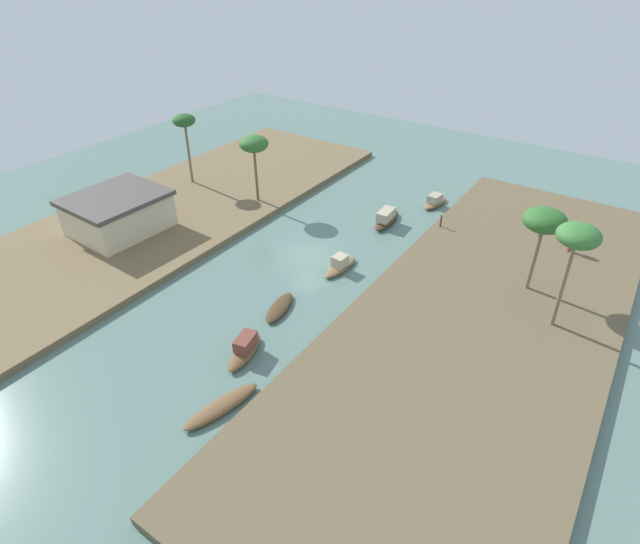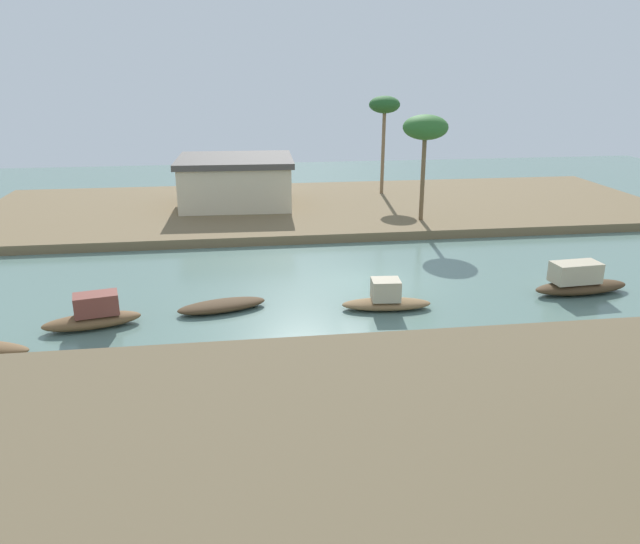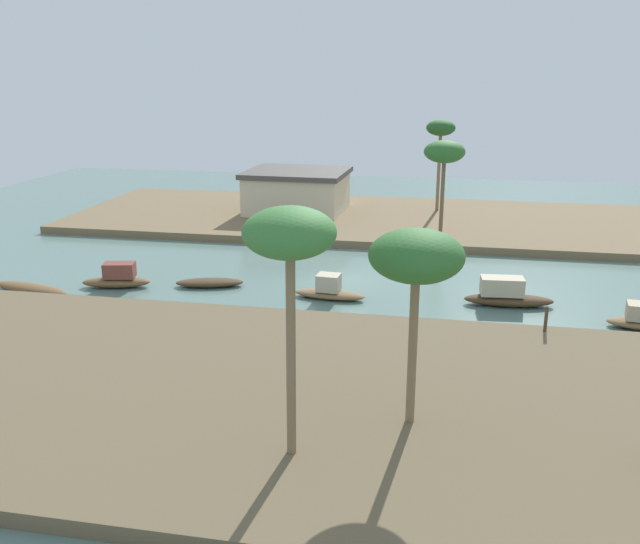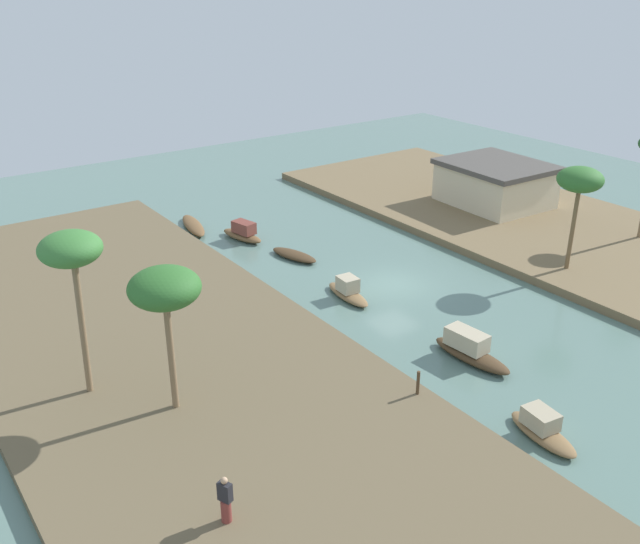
{
  "view_description": "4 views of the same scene",
  "coord_description": "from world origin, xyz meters",
  "px_view_note": "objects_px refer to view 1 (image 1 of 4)",
  "views": [
    {
      "loc": [
        -27.22,
        -19.7,
        20.76
      ],
      "look_at": [
        -2.69,
        -3.06,
        1.12
      ],
      "focal_mm": 28.45,
      "sensor_mm": 36.0,
      "label": 1
    },
    {
      "loc": [
        -5.85,
        -25.0,
        9.07
      ],
      "look_at": [
        -2.53,
        -1.14,
        0.96
      ],
      "focal_mm": 34.38,
      "sensor_mm": 36.0,
      "label": 2
    },
    {
      "loc": [
        5.36,
        -34.38,
        10.88
      ],
      "look_at": [
        -1.19,
        -0.34,
        0.45
      ],
      "focal_mm": 38.44,
      "sensor_mm": 36.0,
      "label": 3
    },
    {
      "loc": [
        26.97,
        -24.41,
        16.72
      ],
      "look_at": [
        -2.23,
        -3.59,
        0.91
      ],
      "focal_mm": 39.34,
      "sensor_mm": 36.0,
      "label": 4
    }
  ],
  "objects_px": {
    "sampan_midstream": "(280,307)",
    "sampan_near_left_bank": "(387,218)",
    "sampan_with_red_awning": "(222,406)",
    "person_on_near_bank": "(572,243)",
    "sampan_open_hull": "(245,349)",
    "sampan_downstream_large": "(435,201)",
    "mooring_post": "(441,221)",
    "riverside_building": "(118,212)",
    "palm_tree_left_far": "(545,221)",
    "palm_tree_right_short": "(254,145)",
    "palm_tree_left_near": "(578,238)",
    "sampan_with_tall_canopy": "(340,265)",
    "palm_tree_right_tall": "(184,122)"
  },
  "relations": [
    {
      "from": "sampan_with_red_awning",
      "to": "palm_tree_right_tall",
      "type": "distance_m",
      "value": 30.13
    },
    {
      "from": "sampan_with_tall_canopy",
      "to": "palm_tree_left_far",
      "type": "relative_size",
      "value": 0.6
    },
    {
      "from": "sampan_with_tall_canopy",
      "to": "sampan_with_red_awning",
      "type": "height_order",
      "value": "sampan_with_tall_canopy"
    },
    {
      "from": "sampan_near_left_bank",
      "to": "palm_tree_right_short",
      "type": "height_order",
      "value": "palm_tree_right_short"
    },
    {
      "from": "palm_tree_left_far",
      "to": "sampan_open_hull",
      "type": "bearing_deg",
      "value": 142.57
    },
    {
      "from": "riverside_building",
      "to": "sampan_with_tall_canopy",
      "type": "bearing_deg",
      "value": -70.53
    },
    {
      "from": "palm_tree_right_short",
      "to": "sampan_with_tall_canopy",
      "type": "bearing_deg",
      "value": -112.56
    },
    {
      "from": "mooring_post",
      "to": "palm_tree_right_short",
      "type": "relative_size",
      "value": 0.18
    },
    {
      "from": "sampan_near_left_bank",
      "to": "mooring_post",
      "type": "xyz_separation_m",
      "value": [
        1.25,
        -4.4,
        0.51
      ]
    },
    {
      "from": "mooring_post",
      "to": "palm_tree_left_near",
      "type": "xyz_separation_m",
      "value": [
        -8.09,
        -10.81,
        5.62
      ]
    },
    {
      "from": "sampan_with_tall_canopy",
      "to": "sampan_near_left_bank",
      "type": "distance_m",
      "value": 8.43
    },
    {
      "from": "sampan_with_tall_canopy",
      "to": "palm_tree_right_short",
      "type": "distance_m",
      "value": 14.21
    },
    {
      "from": "palm_tree_left_near",
      "to": "sampan_with_tall_canopy",
      "type": "bearing_deg",
      "value": 96.09
    },
    {
      "from": "sampan_downstream_large",
      "to": "palm_tree_left_far",
      "type": "relative_size",
      "value": 0.56
    },
    {
      "from": "sampan_with_tall_canopy",
      "to": "palm_tree_right_short",
      "type": "xyz_separation_m",
      "value": [
        5.06,
        12.17,
        5.32
      ]
    },
    {
      "from": "palm_tree_right_short",
      "to": "palm_tree_left_near",
      "type": "bearing_deg",
      "value": -97.43
    },
    {
      "from": "sampan_downstream_large",
      "to": "sampan_with_red_awning",
      "type": "xyz_separation_m",
      "value": [
        -28.92,
        -0.54,
        -0.19
      ]
    },
    {
      "from": "palm_tree_right_short",
      "to": "palm_tree_left_far",
      "type": "bearing_deg",
      "value": -90.83
    },
    {
      "from": "sampan_with_red_awning",
      "to": "sampan_open_hull",
      "type": "distance_m",
      "value": 4.22
    },
    {
      "from": "sampan_open_hull",
      "to": "sampan_with_red_awning",
      "type": "bearing_deg",
      "value": -168.52
    },
    {
      "from": "mooring_post",
      "to": "palm_tree_left_far",
      "type": "bearing_deg",
      "value": -120.31
    },
    {
      "from": "sampan_midstream",
      "to": "sampan_open_hull",
      "type": "distance_m",
      "value": 4.71
    },
    {
      "from": "sampan_near_left_bank",
      "to": "palm_tree_left_near",
      "type": "bearing_deg",
      "value": -118.53
    },
    {
      "from": "palm_tree_left_far",
      "to": "sampan_midstream",
      "type": "bearing_deg",
      "value": 130.43
    },
    {
      "from": "person_on_near_bank",
      "to": "palm_tree_right_short",
      "type": "relative_size",
      "value": 0.28
    },
    {
      "from": "sampan_open_hull",
      "to": "palm_tree_left_far",
      "type": "bearing_deg",
      "value": -49.95
    },
    {
      "from": "person_on_near_bank",
      "to": "riverside_building",
      "type": "distance_m",
      "value": 35.86
    },
    {
      "from": "sampan_midstream",
      "to": "sampan_near_left_bank",
      "type": "height_order",
      "value": "sampan_near_left_bank"
    },
    {
      "from": "mooring_post",
      "to": "riverside_building",
      "type": "bearing_deg",
      "value": 125.16
    },
    {
      "from": "sampan_midstream",
      "to": "palm_tree_left_far",
      "type": "relative_size",
      "value": 0.61
    },
    {
      "from": "sampan_with_tall_canopy",
      "to": "sampan_open_hull",
      "type": "relative_size",
      "value": 1.0
    },
    {
      "from": "sampan_near_left_bank",
      "to": "riverside_building",
      "type": "bearing_deg",
      "value": 124.73
    },
    {
      "from": "sampan_with_red_awning",
      "to": "person_on_near_bank",
      "type": "xyz_separation_m",
      "value": [
        26.28,
        -11.66,
        1.07
      ]
    },
    {
      "from": "person_on_near_bank",
      "to": "palm_tree_left_far",
      "type": "relative_size",
      "value": 0.29
    },
    {
      "from": "palm_tree_right_short",
      "to": "palm_tree_right_tall",
      "type": "bearing_deg",
      "value": 93.16
    },
    {
      "from": "sampan_open_hull",
      "to": "person_on_near_bank",
      "type": "height_order",
      "value": "person_on_near_bank"
    },
    {
      "from": "sampan_with_red_awning",
      "to": "sampan_downstream_large",
      "type": "bearing_deg",
      "value": 13.6
    },
    {
      "from": "sampan_with_red_awning",
      "to": "sampan_open_hull",
      "type": "height_order",
      "value": "sampan_open_hull"
    },
    {
      "from": "sampan_downstream_large",
      "to": "sampan_with_red_awning",
      "type": "bearing_deg",
      "value": -171.34
    },
    {
      "from": "sampan_with_tall_canopy",
      "to": "mooring_post",
      "type": "relative_size",
      "value": 3.36
    },
    {
      "from": "person_on_near_bank",
      "to": "palm_tree_right_tall",
      "type": "relative_size",
      "value": 0.26
    },
    {
      "from": "sampan_near_left_bank",
      "to": "palm_tree_left_near",
      "type": "distance_m",
      "value": 17.77
    },
    {
      "from": "sampan_with_red_awning",
      "to": "palm_tree_left_far",
      "type": "xyz_separation_m",
      "value": [
        19.53,
        -10.29,
        5.42
      ]
    },
    {
      "from": "sampan_with_tall_canopy",
      "to": "palm_tree_right_short",
      "type": "bearing_deg",
      "value": 72.08
    },
    {
      "from": "person_on_near_bank",
      "to": "sampan_with_red_awning",
      "type": "bearing_deg",
      "value": 133.45
    },
    {
      "from": "palm_tree_left_far",
      "to": "sampan_downstream_large",
      "type": "bearing_deg",
      "value": 49.06
    },
    {
      "from": "sampan_midstream",
      "to": "palm_tree_right_short",
      "type": "height_order",
      "value": "palm_tree_right_short"
    },
    {
      "from": "person_on_near_bank",
      "to": "riverside_building",
      "type": "height_order",
      "value": "riverside_building"
    },
    {
      "from": "sampan_downstream_large",
      "to": "mooring_post",
      "type": "xyz_separation_m",
      "value": [
        -4.44,
        -2.36,
        0.62
      ]
    },
    {
      "from": "sampan_midstream",
      "to": "person_on_near_bank",
      "type": "xyz_separation_m",
      "value": [
        17.84,
        -14.39,
        1.09
      ]
    }
  ]
}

